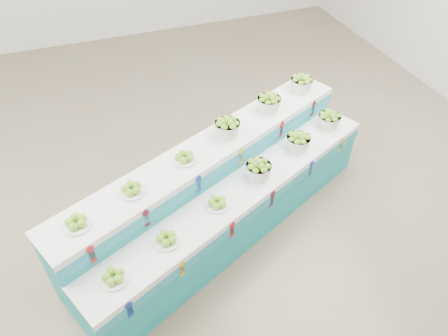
{
  "coord_description": "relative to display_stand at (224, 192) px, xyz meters",
  "views": [
    {
      "loc": [
        -0.44,
        -3.38,
        3.78
      ],
      "look_at": [
        0.67,
        -0.39,
        0.87
      ],
      "focal_mm": 33.52,
      "sensor_mm": 36.0,
      "label": 1
    }
  ],
  "objects": [
    {
      "name": "basket_upper_left",
      "position": [
        0.16,
        0.33,
        0.62
      ],
      "size": [
        0.37,
        0.37,
        0.21
      ],
      "primitive_type": null,
      "rotation": [
        0.0,
        0.0,
        0.42
      ],
      "color": "silver",
      "rests_on": "display_stand"
    },
    {
      "name": "basket_upper_right",
      "position": [
        1.31,
        0.84,
        0.62
      ],
      "size": [
        0.37,
        0.37,
        0.21
      ],
      "primitive_type": null,
      "rotation": [
        0.0,
        0.0,
        0.42
      ],
      "color": "silver",
      "rests_on": "display_stand"
    },
    {
      "name": "basket_lower_right",
      "position": [
        1.5,
        0.42,
        0.32
      ],
      "size": [
        0.37,
        0.37,
        0.21
      ],
      "primitive_type": null,
      "rotation": [
        0.0,
        0.0,
        0.42
      ],
      "color": "silver",
      "rests_on": "display_stand"
    },
    {
      "name": "plate_lower_mid",
      "position": [
        -0.77,
        -0.6,
        0.26
      ],
      "size": [
        0.32,
        0.32,
        0.1
      ],
      "primitive_type": "cylinder",
      "rotation": [
        0.0,
        0.0,
        0.42
      ],
      "color": "white",
      "rests_on": "display_stand"
    },
    {
      "name": "basket_lower_mid",
      "position": [
        0.96,
        0.17,
        0.32
      ],
      "size": [
        0.37,
        0.37,
        0.21
      ],
      "primitive_type": null,
      "rotation": [
        0.0,
        0.0,
        0.42
      ],
      "color": "silver",
      "rests_on": "display_stand"
    },
    {
      "name": "ground",
      "position": [
        -0.67,
        0.39,
        -0.51
      ],
      "size": [
        10.0,
        10.0,
        0.0
      ],
      "primitive_type": "plane",
      "color": "#706147",
      "rests_on": "ground"
    },
    {
      "name": "plate_lower_right",
      "position": [
        -0.2,
        -0.34,
        0.26
      ],
      "size": [
        0.32,
        0.32,
        0.1
      ],
      "primitive_type": "cylinder",
      "rotation": [
        0.0,
        0.0,
        0.42
      ],
      "color": "white",
      "rests_on": "display_stand"
    },
    {
      "name": "plate_upper_right",
      "position": [
        -0.39,
        0.08,
        0.56
      ],
      "size": [
        0.32,
        0.32,
        0.1
      ],
      "primitive_type": "cylinder",
      "rotation": [
        0.0,
        0.0,
        0.42
      ],
      "color": "white",
      "rests_on": "display_stand"
    },
    {
      "name": "plate_lower_left",
      "position": [
        -1.29,
        -0.83,
        0.26
      ],
      "size": [
        0.32,
        0.32,
        0.1
      ],
      "primitive_type": "cylinder",
      "rotation": [
        0.0,
        0.0,
        0.42
      ],
      "color": "white",
      "rests_on": "display_stand"
    },
    {
      "name": "plate_upper_left",
      "position": [
        -1.48,
        -0.41,
        0.56
      ],
      "size": [
        0.32,
        0.32,
        0.1
      ],
      "primitive_type": "cylinder",
      "rotation": [
        0.0,
        0.0,
        0.42
      ],
      "color": "white",
      "rests_on": "display_stand"
    },
    {
      "name": "basket_upper_mid",
      "position": [
        0.76,
        0.6,
        0.62
      ],
      "size": [
        0.37,
        0.37,
        0.21
      ],
      "primitive_type": null,
      "rotation": [
        0.0,
        0.0,
        0.42
      ],
      "color": "silver",
      "rests_on": "display_stand"
    },
    {
      "name": "display_stand",
      "position": [
        0.0,
        0.0,
        0.0
      ],
      "size": [
        3.83,
        2.43,
        1.02
      ],
      "primitive_type": null,
      "rotation": [
        0.0,
        0.0,
        0.42
      ],
      "color": "teal",
      "rests_on": "ground"
    },
    {
      "name": "plate_upper_mid",
      "position": [
        -0.97,
        -0.18,
        0.56
      ],
      "size": [
        0.32,
        0.32,
        0.1
      ],
      "primitive_type": "cylinder",
      "rotation": [
        0.0,
        0.0,
        0.42
      ],
      "color": "white",
      "rests_on": "display_stand"
    },
    {
      "name": "basket_lower_left",
      "position": [
        0.35,
        -0.1,
        0.32
      ],
      "size": [
        0.37,
        0.37,
        0.21
      ],
      "primitive_type": null,
      "rotation": [
        0.0,
        0.0,
        0.42
      ],
      "color": "silver",
      "rests_on": "display_stand"
    }
  ]
}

